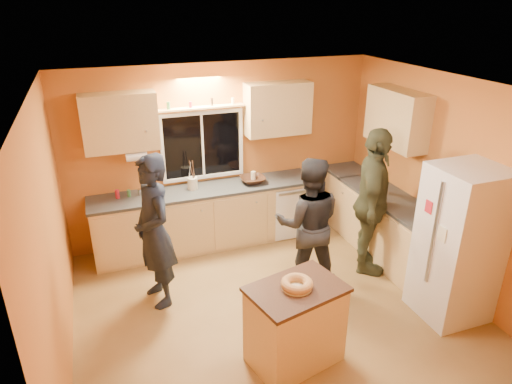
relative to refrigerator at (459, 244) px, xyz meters
name	(u,v)px	position (x,y,z in m)	size (l,w,h in m)	color
ground	(272,305)	(-1.89, 0.80, -0.90)	(4.50, 4.50, 0.00)	brown
room_shell	(270,167)	(-1.77, 1.21, 0.72)	(4.54, 4.04, 2.61)	#B06C2D
back_counter	(231,213)	(-1.88, 2.50, -0.45)	(4.23, 0.62, 0.90)	tan
right_counter	(389,228)	(0.06, 1.30, -0.45)	(0.62, 1.84, 0.90)	tan
refrigerator	(459,244)	(0.00, 0.00, 0.00)	(0.72, 0.70, 1.80)	silver
island	(295,324)	(-2.01, -0.09, -0.46)	(1.02, 0.81, 0.87)	tan
bundt_pastry	(297,284)	(-2.01, -0.09, 0.02)	(0.31, 0.31, 0.09)	tan
person_left	(154,232)	(-3.13, 1.38, 0.03)	(0.68, 0.45, 1.86)	black
person_center	(308,224)	(-1.30, 1.10, -0.05)	(0.83, 0.65, 1.71)	black
person_right	(372,203)	(-0.39, 1.13, 0.08)	(1.15, 0.48, 1.96)	#3A3E27
mixing_bowl	(253,180)	(-1.53, 2.48, 0.04)	(0.36, 0.36, 0.09)	black
utensil_crock	(193,183)	(-2.41, 2.55, 0.09)	(0.14, 0.14, 0.17)	beige
potted_plant	(429,210)	(0.05, 0.58, 0.15)	(0.26, 0.23, 0.29)	gray
red_box	(372,181)	(0.09, 1.84, 0.04)	(0.16, 0.12, 0.07)	#B21B2A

